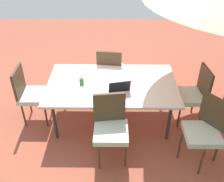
{
  "coord_description": "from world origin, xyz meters",
  "views": [
    {
      "loc": [
        -0.03,
        3.4,
        2.94
      ],
      "look_at": [
        0.0,
        0.0,
        0.58
      ],
      "focal_mm": 41.66,
      "sensor_mm": 36.0,
      "label": 1
    }
  ],
  "objects_px": {
    "dining_table": "(112,86)",
    "chair_east": "(30,92)",
    "cup": "(82,81)",
    "chair_south": "(110,69)",
    "chair_west": "(194,93)",
    "chair_northwest": "(206,129)",
    "chair_north": "(110,126)",
    "laptop": "(119,88)"
  },
  "relations": [
    {
      "from": "dining_table",
      "to": "chair_east",
      "type": "xyz_separation_m",
      "value": [
        1.31,
        0.01,
        -0.13
      ]
    },
    {
      "from": "dining_table",
      "to": "cup",
      "type": "relative_size",
      "value": 18.19
    },
    {
      "from": "dining_table",
      "to": "chair_south",
      "type": "distance_m",
      "value": 0.75
    },
    {
      "from": "dining_table",
      "to": "chair_west",
      "type": "bearing_deg",
      "value": -179.55
    },
    {
      "from": "chair_northwest",
      "to": "chair_west",
      "type": "xyz_separation_m",
      "value": [
        -0.05,
        -0.84,
        0.0
      ]
    },
    {
      "from": "dining_table",
      "to": "chair_south",
      "type": "xyz_separation_m",
      "value": [
        0.04,
        -0.74,
        -0.13
      ]
    },
    {
      "from": "chair_west",
      "to": "chair_north",
      "type": "xyz_separation_m",
      "value": [
        1.32,
        0.79,
        0.0
      ]
    },
    {
      "from": "chair_northwest",
      "to": "laptop",
      "type": "bearing_deg",
      "value": -157.44
    },
    {
      "from": "dining_table",
      "to": "chair_northwest",
      "type": "distance_m",
      "value": 1.51
    },
    {
      "from": "cup",
      "to": "dining_table",
      "type": "bearing_deg",
      "value": -176.11
    },
    {
      "from": "chair_south",
      "to": "laptop",
      "type": "bearing_deg",
      "value": 105.36
    },
    {
      "from": "laptop",
      "to": "chair_northwest",
      "type": "bearing_deg",
      "value": 140.67
    },
    {
      "from": "chair_east",
      "to": "cup",
      "type": "distance_m",
      "value": 0.87
    },
    {
      "from": "chair_north",
      "to": "cup",
      "type": "height_order",
      "value": "chair_north"
    },
    {
      "from": "chair_northwest",
      "to": "chair_south",
      "type": "distance_m",
      "value": 2.04
    },
    {
      "from": "dining_table",
      "to": "cup",
      "type": "distance_m",
      "value": 0.48
    },
    {
      "from": "chair_south",
      "to": "chair_east",
      "type": "distance_m",
      "value": 1.47
    },
    {
      "from": "dining_table",
      "to": "chair_east",
      "type": "bearing_deg",
      "value": 0.38
    },
    {
      "from": "chair_east",
      "to": "chair_north",
      "type": "distance_m",
      "value": 1.51
    },
    {
      "from": "dining_table",
      "to": "chair_northwest",
      "type": "bearing_deg",
      "value": 146.74
    },
    {
      "from": "dining_table",
      "to": "chair_south",
      "type": "height_order",
      "value": "chair_south"
    },
    {
      "from": "dining_table",
      "to": "laptop",
      "type": "xyz_separation_m",
      "value": [
        -0.1,
        0.2,
        0.09
      ]
    },
    {
      "from": "chair_northwest",
      "to": "laptop",
      "type": "xyz_separation_m",
      "value": [
        1.16,
        -0.63,
        0.22
      ]
    },
    {
      "from": "chair_west",
      "to": "laptop",
      "type": "distance_m",
      "value": 1.24
    },
    {
      "from": "chair_west",
      "to": "chair_northwest",
      "type": "bearing_deg",
      "value": -8.41
    },
    {
      "from": "laptop",
      "to": "cup",
      "type": "bearing_deg",
      "value": -27.11
    },
    {
      "from": "laptop",
      "to": "cup",
      "type": "distance_m",
      "value": 0.59
    },
    {
      "from": "chair_south",
      "to": "chair_west",
      "type": "xyz_separation_m",
      "value": [
        -1.35,
        0.73,
        0.0
      ]
    },
    {
      "from": "chair_north",
      "to": "dining_table",
      "type": "bearing_deg",
      "value": 82.26
    },
    {
      "from": "dining_table",
      "to": "laptop",
      "type": "distance_m",
      "value": 0.24
    },
    {
      "from": "chair_northwest",
      "to": "cup",
      "type": "relative_size",
      "value": 8.84
    },
    {
      "from": "chair_northwest",
      "to": "chair_north",
      "type": "height_order",
      "value": "same"
    },
    {
      "from": "chair_east",
      "to": "chair_west",
      "type": "height_order",
      "value": "same"
    },
    {
      "from": "chair_north",
      "to": "cup",
      "type": "xyz_separation_m",
      "value": [
        0.46,
        -0.75,
        0.23
      ]
    },
    {
      "from": "laptop",
      "to": "chair_north",
      "type": "bearing_deg",
      "value": 68.08
    },
    {
      "from": "chair_south",
      "to": "chair_north",
      "type": "height_order",
      "value": "same"
    },
    {
      "from": "dining_table",
      "to": "chair_north",
      "type": "xyz_separation_m",
      "value": [
        0.01,
        0.78,
        -0.13
      ]
    },
    {
      "from": "chair_south",
      "to": "chair_north",
      "type": "bearing_deg",
      "value": 97.82
    },
    {
      "from": "chair_north",
      "to": "laptop",
      "type": "distance_m",
      "value": 0.63
    },
    {
      "from": "chair_northwest",
      "to": "laptop",
      "type": "height_order",
      "value": "chair_northwest"
    },
    {
      "from": "chair_northwest",
      "to": "chair_north",
      "type": "bearing_deg",
      "value": -131.03
    },
    {
      "from": "chair_west",
      "to": "chair_north",
      "type": "bearing_deg",
      "value": -64.29
    }
  ]
}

